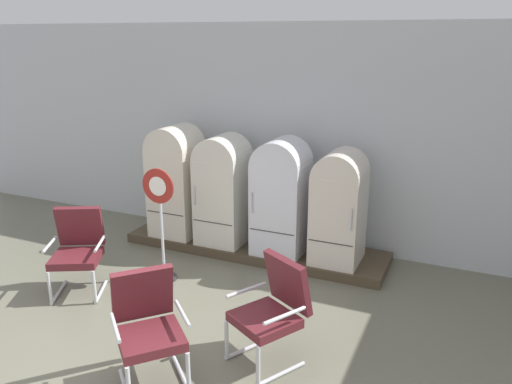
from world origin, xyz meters
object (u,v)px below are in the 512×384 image
refrigerator_1 (223,186)px  armchair_center (148,322)px  armchair_left (78,247)px  refrigerator_0 (176,177)px  refrigerator_2 (281,193)px  sign_stand (161,228)px  refrigerator_3 (339,204)px  armchair_right (273,306)px

refrigerator_1 → armchair_center: (0.73, -2.89, -0.39)m
refrigerator_1 → armchair_left: 2.14m
armchair_center → armchair_left: bearing=149.1°
armchair_left → armchair_center: bearing=-30.9°
refrigerator_0 → armchair_center: refrigerator_0 is taller
refrigerator_1 → refrigerator_2: size_ratio=0.98×
refrigerator_0 → sign_stand: bearing=-66.5°
refrigerator_3 → refrigerator_2: bearing=-179.0°
refrigerator_1 → armchair_center: bearing=-75.7°
refrigerator_2 → armchair_center: bearing=-93.0°
armchair_left → sign_stand: 1.02m
refrigerator_1 → refrigerator_3: bearing=0.4°
refrigerator_0 → armchair_right: refrigerator_0 is taller
refrigerator_3 → armchair_left: refrigerator_3 is taller
refrigerator_1 → armchair_center: refrigerator_1 is taller
armchair_right → sign_stand: bearing=152.7°
refrigerator_3 → armchair_center: (-0.95, -2.90, -0.35)m
refrigerator_0 → refrigerator_2: size_ratio=1.04×
refrigerator_1 → sign_stand: (-0.26, -1.19, -0.25)m
armchair_center → sign_stand: 1.98m
refrigerator_0 → armchair_center: size_ratio=1.58×
armchair_center → armchair_right: bearing=37.7°
refrigerator_0 → refrigerator_2: 1.67m
armchair_right → armchair_center: (-0.92, -0.71, 0.00)m
armchair_left → sign_stand: sign_stand is taller
refrigerator_0 → sign_stand: 1.33m
armchair_center → sign_stand: size_ratio=0.70×
refrigerator_0 → armchair_left: size_ratio=1.58×
refrigerator_0 → sign_stand: refrigerator_0 is taller
refrigerator_1 → armchair_right: refrigerator_1 is taller
refrigerator_0 → refrigerator_2: (1.67, -0.01, -0.03)m
refrigerator_0 → refrigerator_3: size_ratio=1.10×
refrigerator_2 → sign_stand: 1.67m
armchair_left → armchair_center: same height
refrigerator_0 → armchair_right: bearing=-41.8°
refrigerator_3 → armchair_center: size_ratio=1.44×
sign_stand → armchair_center: bearing=-59.6°
refrigerator_1 → sign_stand: 1.24m
refrigerator_0 → armchair_center: (1.52, -2.89, -0.43)m
refrigerator_3 → armchair_left: size_ratio=1.44×
refrigerator_3 → armchair_center: 3.07m
sign_stand → armchair_left: bearing=-140.5°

